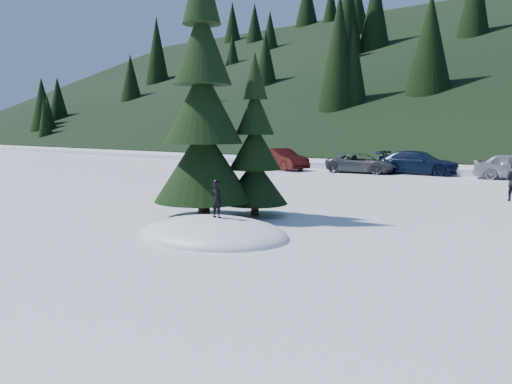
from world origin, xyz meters
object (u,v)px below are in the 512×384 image
Objects in this scene: car_1 at (281,159)px; car_3 at (418,163)px; car_2 at (361,163)px; child_skier at (217,200)px; spruce_tall at (203,115)px; car_0 at (209,159)px; spruce_short at (255,153)px.

car_1 reaches higher than car_3.
child_skier is at bearing -171.24° from car_2.
spruce_tall is at bearing -176.03° from car_2.
car_0 is 0.78× the size of car_1.
spruce_tall reaches higher than car_2.
child_skier is 22.29m from car_3.
spruce_short reaches higher than car_0.
car_2 is at bearing -55.65° from car_0.
car_3 is at bearing -59.13° from car_1.
car_1 reaches higher than car_0.
spruce_tall is 8.81× the size of child_skier.
spruce_short is at bearing -176.32° from car_3.
car_1 is at bearing 119.98° from spruce_tall.
car_1 is (5.80, 1.52, 0.15)m from car_0.
car_1 is 5.96m from car_2.
child_skier is 21.58m from car_2.
car_3 is at bearing 96.08° from spruce_short.
car_3 is (-2.02, 18.96, -1.35)m from spruce_short.
spruce_short is 1.15× the size of car_1.
spruce_short is at bearing -110.09° from car_0.
car_1 reaches higher than child_skier.
car_2 is at bearing 102.91° from spruce_tall.
car_2 is at bearing -63.63° from car_1.
car_2 is 3.63m from car_3.
car_2 is (-6.56, 20.56, -0.32)m from child_skier.
car_1 is at bearing 93.43° from car_2.
child_skier is 0.21× the size of car_1.
child_skier is at bearing -174.00° from car_3.
car_3 is at bearing -74.66° from car_2.
spruce_tall is at bearing -114.43° from car_0.
spruce_tall is 20.47m from car_1.
spruce_tall reaches higher than car_0.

